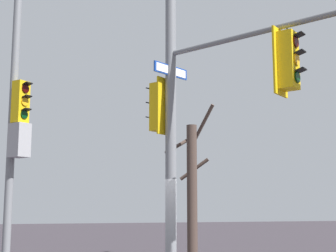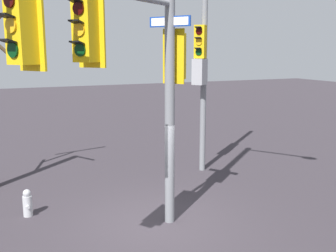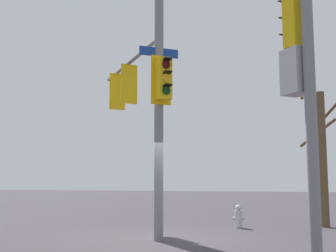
# 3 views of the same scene
# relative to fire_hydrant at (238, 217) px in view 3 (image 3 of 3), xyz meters

# --- Properties ---
(ground_plane) EXTENTS (80.00, 80.00, 0.00)m
(ground_plane) POSITION_rel_fire_hydrant_xyz_m (-1.77, -2.94, -0.34)
(ground_plane) COLOR #352F36
(main_signal_pole_assembly) EXTENTS (3.63, 6.19, 9.01)m
(main_signal_pole_assembly) POSITION_rel_fire_hydrant_xyz_m (-2.53, -2.47, 4.45)
(main_signal_pole_assembly) COLOR slate
(main_signal_pole_assembly) RESTS_ON ground
(secondary_pole_assembly) EXTENTS (0.62, 0.69, 8.25)m
(secondary_pole_assembly) POSITION_rel_fire_hydrant_xyz_m (1.66, -6.03, 3.73)
(secondary_pole_assembly) COLOR slate
(secondary_pole_assembly) RESTS_ON ground
(fire_hydrant) EXTENTS (0.38, 0.24, 0.73)m
(fire_hydrant) POSITION_rel_fire_hydrant_xyz_m (0.00, 0.00, 0.00)
(fire_hydrant) COLOR #B2B2B7
(fire_hydrant) RESTS_ON ground
(bare_tree_across_street) EXTENTS (1.74, 1.76, 5.58)m
(bare_tree_across_street) POSITION_rel_fire_hydrant_xyz_m (2.73, 0.88, 2.21)
(bare_tree_across_street) COLOR brown
(bare_tree_across_street) RESTS_ON ground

